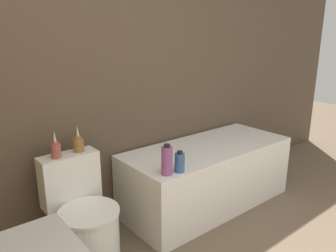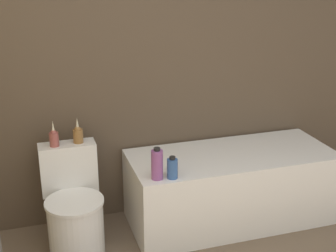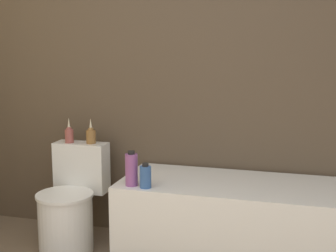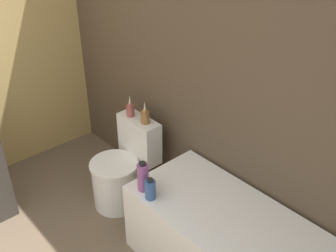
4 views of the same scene
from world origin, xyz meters
TOP-DOWN VIEW (x-y plane):
  - wall_back_tiled at (0.00, 2.16)m, footprint 6.40×0.06m
  - bathtub at (0.73, 1.78)m, footprint 1.55×0.66m
  - toilet at (-0.47, 1.74)m, footprint 0.40×0.54m
  - vase_gold at (-0.55, 1.92)m, footprint 0.06×0.06m
  - vase_silver at (-0.39, 1.94)m, footprint 0.07×0.07m
  - shampoo_bottle_tall at (0.07, 1.54)m, footprint 0.08×0.08m
  - shampoo_bottle_short at (0.17, 1.52)m, footprint 0.07×0.07m

SIDE VIEW (x-z plane):
  - bathtub at x=0.73m, z-range 0.00..0.56m
  - toilet at x=-0.47m, z-range -0.06..0.66m
  - shampoo_bottle_short at x=0.17m, z-range 0.55..0.71m
  - shampoo_bottle_tall at x=0.07m, z-range 0.55..0.77m
  - vase_gold at x=-0.55m, z-range 0.69..0.88m
  - vase_silver at x=-0.39m, z-range 0.69..0.88m
  - wall_back_tiled at x=0.00m, z-range 0.00..2.60m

